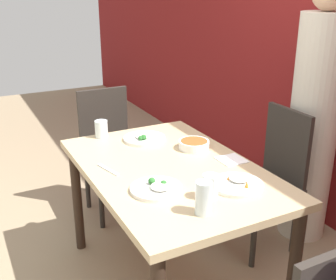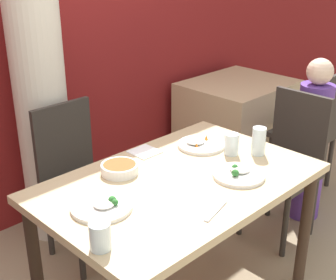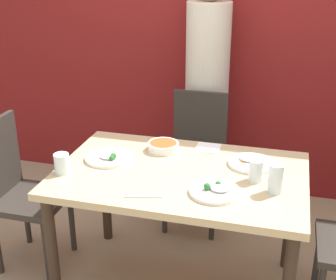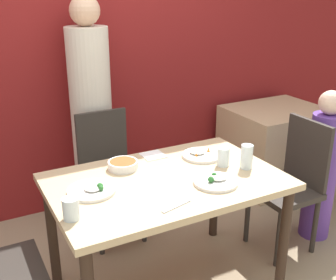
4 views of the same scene
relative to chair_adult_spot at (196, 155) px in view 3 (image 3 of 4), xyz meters
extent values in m
cube|color=maroon|center=(0.07, 0.58, 0.85)|extent=(10.00, 0.06, 2.70)
cube|color=tan|center=(0.07, -0.76, 0.23)|extent=(1.31, 0.85, 0.04)
cylinder|color=#332319|center=(-0.52, -1.13, -0.15)|extent=(0.06, 0.06, 0.72)
cylinder|color=#332319|center=(-0.52, -0.40, -0.15)|extent=(0.06, 0.06, 0.72)
cylinder|color=#332319|center=(0.66, -0.40, -0.15)|extent=(0.06, 0.06, 0.72)
cube|color=#2D2823|center=(0.00, -0.07, -0.06)|extent=(0.40, 0.40, 0.04)
cube|color=#2D2823|center=(0.00, 0.11, 0.19)|extent=(0.38, 0.03, 0.47)
cylinder|color=#2D2823|center=(-0.17, -0.24, -0.29)|extent=(0.04, 0.04, 0.42)
cylinder|color=#2D2823|center=(0.17, -0.24, -0.29)|extent=(0.04, 0.04, 0.42)
cylinder|color=#2D2823|center=(-0.17, 0.09, -0.29)|extent=(0.04, 0.04, 0.42)
cylinder|color=#2D2823|center=(0.17, 0.09, -0.29)|extent=(0.04, 0.04, 0.42)
cylinder|color=#2D2823|center=(0.83, -0.59, -0.29)|extent=(0.04, 0.04, 0.42)
cube|color=#2D2823|center=(-0.85, -0.75, -0.06)|extent=(0.40, 0.40, 0.04)
cylinder|color=#2D2823|center=(-0.69, -0.92, -0.29)|extent=(0.04, 0.04, 0.42)
cylinder|color=#2D2823|center=(-0.69, -0.59, -0.29)|extent=(0.04, 0.04, 0.42)
cylinder|color=#2D2823|center=(-1.02, -0.59, -0.29)|extent=(0.04, 0.04, 0.42)
cylinder|color=beige|center=(0.00, 0.33, 0.25)|extent=(0.31, 0.31, 1.51)
cylinder|color=white|center=(-0.09, -0.52, 0.28)|extent=(0.18, 0.18, 0.05)
cylinder|color=#BC5123|center=(-0.09, -0.52, 0.30)|extent=(0.16, 0.16, 0.01)
cylinder|color=white|center=(0.28, -0.95, 0.26)|extent=(0.25, 0.25, 0.02)
ellipsoid|color=white|center=(0.30, -0.94, 0.28)|extent=(0.10, 0.10, 0.02)
sphere|color=#2D702D|center=(0.25, -0.96, 0.29)|extent=(0.03, 0.03, 0.03)
sphere|color=#2D702D|center=(0.29, -0.92, 0.29)|extent=(0.03, 0.03, 0.03)
cylinder|color=white|center=(0.42, -0.59, 0.26)|extent=(0.25, 0.25, 0.02)
ellipsoid|color=white|center=(0.40, -0.56, 0.28)|extent=(0.10, 0.10, 0.02)
cone|color=orange|center=(0.42, -0.55, 0.28)|extent=(0.01, 0.01, 0.02)
cone|color=orange|center=(0.37, -0.60, 0.28)|extent=(0.02, 0.02, 0.02)
cone|color=orange|center=(0.48, -0.58, 0.29)|extent=(0.02, 0.02, 0.03)
cylinder|color=white|center=(-0.35, -0.72, 0.26)|extent=(0.26, 0.26, 0.02)
ellipsoid|color=white|center=(-0.35, -0.74, 0.28)|extent=(0.09, 0.09, 0.02)
sphere|color=#2D702D|center=(-0.32, -0.76, 0.29)|extent=(0.03, 0.03, 0.03)
sphere|color=#2D702D|center=(-0.31, -0.74, 0.29)|extent=(0.03, 0.03, 0.03)
cylinder|color=silver|center=(0.56, -0.86, 0.33)|extent=(0.07, 0.07, 0.15)
cylinder|color=silver|center=(-0.52, -0.94, 0.31)|extent=(0.08, 0.08, 0.11)
cylinder|color=silver|center=(0.46, -0.77, 0.31)|extent=(0.07, 0.07, 0.11)
cube|color=white|center=(0.15, -0.43, 0.26)|extent=(0.14, 0.14, 0.01)
cube|color=silver|center=(-0.03, -1.07, 0.26)|extent=(0.18, 0.06, 0.01)
camera|label=1|loc=(1.87, -1.71, 1.17)|focal=45.00mm
camera|label=2|loc=(-1.34, -2.11, 1.28)|focal=50.00mm
camera|label=3|loc=(0.58, -2.91, 1.36)|focal=50.00mm
camera|label=4|loc=(-0.94, -2.67, 1.29)|focal=45.00mm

